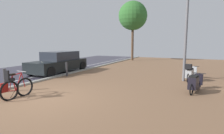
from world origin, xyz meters
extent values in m
cube|color=brown|center=(4.80, 0.00, -0.03)|extent=(14.40, 40.00, 0.05)
cube|color=#99988D|center=(-2.40, 0.00, 0.04)|extent=(0.24, 40.00, 0.08)
torus|color=black|center=(-0.91, -0.68, 0.32)|extent=(0.08, 0.72, 0.72)
torus|color=black|center=(-0.90, -0.05, 0.32)|extent=(0.08, 0.72, 0.72)
cylinder|color=maroon|center=(-0.91, -0.30, 0.58)|extent=(0.04, 0.31, 0.63)
cylinder|color=maroon|center=(-0.91, -0.49, 0.56)|extent=(0.04, 0.14, 0.57)
cylinder|color=maroon|center=(-0.91, -0.35, 0.86)|extent=(0.04, 0.38, 0.08)
cylinder|color=maroon|center=(-0.91, -0.56, 0.30)|extent=(0.03, 0.24, 0.08)
cylinder|color=maroon|center=(-0.91, -0.61, 0.58)|extent=(0.03, 0.16, 0.52)
cylinder|color=maroon|center=(-0.90, -0.11, 0.60)|extent=(0.03, 0.14, 0.57)
cube|color=black|center=(-0.91, -0.54, 0.88)|extent=(0.09, 0.22, 0.06)
cylinder|color=#ADADB2|center=(-0.90, -0.16, 0.94)|extent=(0.48, 0.03, 0.02)
cube|color=black|center=(-0.91, -0.63, 0.71)|extent=(0.20, 0.24, 0.10)
cube|color=black|center=(-0.91, -0.73, 0.89)|extent=(0.20, 0.06, 0.32)
cube|color=maroon|center=(-1.27, -0.62, 0.39)|extent=(0.10, 0.28, 0.34)
cylinder|color=black|center=(-1.00, -0.51, 0.14)|extent=(0.20, 0.10, 0.28)
torus|color=black|center=(4.82, 2.65, 0.21)|extent=(0.15, 0.47, 0.48)
torus|color=black|center=(5.10, 3.84, 0.21)|extent=(0.15, 0.47, 0.48)
cube|color=black|center=(4.96, 3.24, 0.19)|extent=(0.43, 0.73, 0.08)
cube|color=black|center=(4.87, 2.86, 0.43)|extent=(0.41, 0.59, 0.47)
cube|color=black|center=(4.87, 2.86, 0.69)|extent=(0.36, 0.53, 0.06)
cylinder|color=black|center=(5.09, 3.81, 0.45)|extent=(0.10, 0.13, 0.48)
cube|color=black|center=(5.07, 3.74, 0.43)|extent=(0.33, 0.15, 0.47)
cylinder|color=black|center=(5.09, 3.79, 0.69)|extent=(0.51, 0.14, 0.03)
torus|color=black|center=(4.62, 5.05, 0.21)|extent=(0.14, 0.48, 0.48)
torus|color=black|center=(4.87, 6.32, 0.21)|extent=(0.14, 0.48, 0.48)
cube|color=#A6ABB1|center=(4.75, 5.69, 0.19)|extent=(0.42, 0.76, 0.08)
cube|color=#A6ABB1|center=(4.67, 5.28, 0.41)|extent=(0.41, 0.62, 0.43)
cube|color=black|center=(4.67, 5.28, 0.65)|extent=(0.36, 0.56, 0.06)
cylinder|color=#A6ABB1|center=(4.87, 6.29, 0.45)|extent=(0.09, 0.13, 0.48)
cube|color=#A6ABB1|center=(4.85, 6.22, 0.43)|extent=(0.33, 0.14, 0.47)
cylinder|color=black|center=(4.86, 6.27, 0.69)|extent=(0.52, 0.13, 0.03)
cube|color=black|center=(4.61, 5.00, 0.80)|extent=(0.33, 0.33, 0.24)
cube|color=black|center=(-3.45, 4.71, 0.50)|extent=(1.71, 4.26, 0.65)
cube|color=#282D38|center=(-3.45, 4.96, 1.11)|extent=(1.44, 2.36, 0.58)
cylinder|color=black|center=(-4.26, 6.32, 0.31)|extent=(0.20, 0.62, 0.62)
cylinder|color=black|center=(-2.63, 6.32, 0.31)|extent=(0.20, 0.62, 0.62)
cylinder|color=black|center=(-4.26, 3.10, 0.31)|extent=(0.20, 0.62, 0.62)
cylinder|color=black|center=(-2.63, 3.10, 0.31)|extent=(0.20, 0.62, 0.62)
cylinder|color=slate|center=(4.39, 5.26, 3.05)|extent=(0.14, 0.14, 6.11)
cylinder|color=brown|center=(-1.64, 14.94, 1.93)|extent=(0.27, 0.27, 3.86)
sphere|color=#336E2E|center=(-1.64, 14.94, 4.98)|extent=(3.19, 3.19, 3.19)
cylinder|color=#38383D|center=(-2.05, -0.03, 0.47)|extent=(0.12, 0.12, 0.95)
cylinder|color=#38383D|center=(-2.05, 3.83, 0.41)|extent=(0.12, 0.12, 0.82)
camera|label=1|loc=(4.86, -4.69, 1.97)|focal=28.86mm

